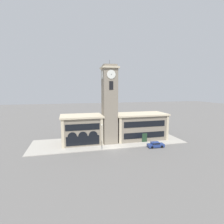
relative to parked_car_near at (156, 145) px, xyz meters
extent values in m
plane|color=#605E5B|center=(-10.77, 1.19, -0.74)|extent=(300.00, 300.00, 0.00)
cube|color=#A39E93|center=(-10.77, 7.66, -0.67)|extent=(42.73, 12.95, 0.15)
cube|color=gray|center=(-10.77, 6.64, 9.54)|extent=(3.84, 3.84, 20.57)
cube|color=beige|center=(-10.77, 6.64, 20.05)|extent=(4.54, 4.54, 0.45)
cube|color=gray|center=(-10.77, 6.64, 20.57)|extent=(3.53, 3.53, 0.60)
cylinder|color=#4C4C51|center=(-10.77, 6.64, 21.47)|extent=(0.10, 0.10, 1.20)
cylinder|color=silver|center=(-10.77, 4.67, 18.19)|extent=(2.28, 0.10, 2.28)
cylinder|color=black|center=(-10.77, 4.60, 18.19)|extent=(0.18, 0.04, 0.18)
cylinder|color=silver|center=(-12.74, 6.64, 18.19)|extent=(0.10, 2.28, 2.28)
cylinder|color=black|center=(-12.81, 6.64, 18.19)|extent=(0.04, 0.18, 0.18)
cube|color=black|center=(-10.77, 4.68, 15.35)|extent=(1.07, 0.10, 2.20)
cube|color=gray|center=(-18.37, 8.43, 3.01)|extent=(10.77, 7.42, 7.51)
cube|color=beige|center=(-18.37, 8.43, 6.99)|extent=(11.47, 8.12, 0.45)
cube|color=beige|center=(-23.40, 4.66, 3.01)|extent=(0.70, 0.16, 7.51)
cube|color=beige|center=(-13.34, 4.66, 3.01)|extent=(0.70, 0.16, 7.51)
cube|color=black|center=(-18.37, 4.68, 4.66)|extent=(8.83, 0.10, 1.65)
cube|color=black|center=(-18.37, 4.68, 1.06)|extent=(8.62, 0.10, 2.40)
cylinder|color=black|center=(-21.06, 4.67, 2.26)|extent=(2.37, 0.06, 2.37)
cylinder|color=black|center=(-18.37, 4.67, 2.26)|extent=(2.37, 0.06, 2.37)
cylinder|color=black|center=(-15.68, 4.67, 2.26)|extent=(2.37, 0.06, 2.37)
cube|color=gray|center=(-0.98, 8.43, 2.98)|extent=(15.15, 7.42, 7.44)
cube|color=beige|center=(-0.98, 8.43, 6.92)|extent=(15.85, 8.12, 0.45)
cube|color=beige|center=(-8.20, 4.66, 2.98)|extent=(0.70, 0.16, 7.44)
cube|color=beige|center=(6.25, 4.66, 2.98)|extent=(0.70, 0.16, 7.44)
cube|color=black|center=(-0.98, 4.68, 4.61)|extent=(12.42, 0.10, 1.64)
cube|color=#1E3823|center=(-0.98, 4.67, 0.60)|extent=(1.50, 0.12, 2.68)
cube|color=black|center=(-0.98, 4.68, 1.40)|extent=(12.42, 0.10, 1.67)
cube|color=navy|center=(0.06, 0.00, -0.19)|extent=(4.37, 1.95, 0.73)
cube|color=navy|center=(-0.12, 0.01, 0.43)|extent=(2.13, 1.66, 0.50)
cube|color=black|center=(-0.12, 0.01, 0.43)|extent=(2.05, 1.69, 0.38)
cylinder|color=black|center=(1.42, 0.68, -0.40)|extent=(0.69, 0.26, 0.68)
cylinder|color=black|center=(1.34, -0.83, -0.40)|extent=(0.69, 0.26, 0.68)
cylinder|color=black|center=(-1.23, 0.82, -0.40)|extent=(0.69, 0.26, 0.68)
cylinder|color=black|center=(-1.31, -0.69, -0.40)|extent=(0.69, 0.26, 0.68)
cylinder|color=#4C4C51|center=(-13.93, 1.56, 2.43)|extent=(0.12, 0.12, 6.04)
sphere|color=silver|center=(-13.93, 1.56, 5.63)|extent=(0.36, 0.36, 0.36)
camera|label=1|loc=(-21.88, -39.93, 14.35)|focal=28.00mm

